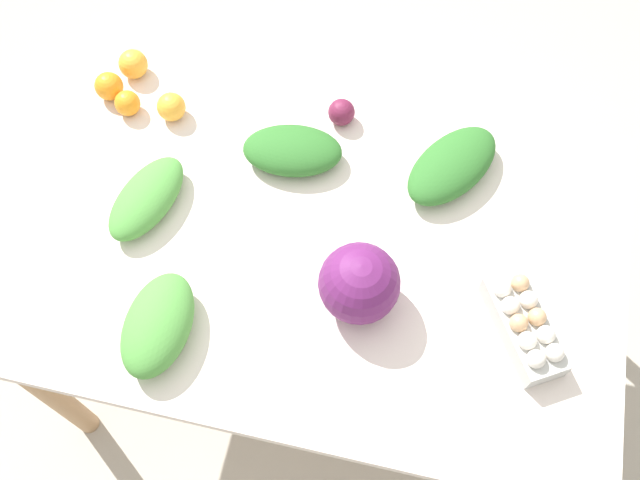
{
  "coord_description": "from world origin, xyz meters",
  "views": [
    {
      "loc": [
        -0.17,
        0.73,
        2.24
      ],
      "look_at": [
        0.0,
        0.0,
        0.77
      ],
      "focal_mm": 40.0,
      "sensor_mm": 36.0,
      "label": 1
    }
  ],
  "objects_px": {
    "orange_2": "(109,86)",
    "greens_bunch_beet_tops": "(452,166)",
    "beet_root": "(341,112)",
    "orange_0": "(133,64)",
    "cabbage_purple": "(359,283)",
    "orange_3": "(127,103)",
    "orange_1": "(171,107)",
    "egg_carton": "(524,325)",
    "greens_bunch_chard": "(158,325)",
    "greens_bunch_kale": "(292,151)",
    "greens_bunch_dandelion": "(147,198)"
  },
  "relations": [
    {
      "from": "egg_carton",
      "to": "greens_bunch_beet_tops",
      "type": "relative_size",
      "value": 0.93
    },
    {
      "from": "greens_bunch_dandelion",
      "to": "orange_3",
      "type": "distance_m",
      "value": 0.29
    },
    {
      "from": "orange_0",
      "to": "orange_1",
      "type": "height_order",
      "value": "orange_0"
    },
    {
      "from": "greens_bunch_kale",
      "to": "orange_3",
      "type": "relative_size",
      "value": 3.73
    },
    {
      "from": "egg_carton",
      "to": "orange_0",
      "type": "distance_m",
      "value": 1.18
    },
    {
      "from": "greens_bunch_kale",
      "to": "orange_0",
      "type": "bearing_deg",
      "value": -19.98
    },
    {
      "from": "greens_bunch_chard",
      "to": "orange_0",
      "type": "distance_m",
      "value": 0.74
    },
    {
      "from": "greens_bunch_kale",
      "to": "orange_1",
      "type": "bearing_deg",
      "value": -10.59
    },
    {
      "from": "egg_carton",
      "to": "orange_3",
      "type": "relative_size",
      "value": 3.95
    },
    {
      "from": "orange_0",
      "to": "orange_3",
      "type": "distance_m",
      "value": 0.12
    },
    {
      "from": "greens_bunch_beet_tops",
      "to": "orange_3",
      "type": "height_order",
      "value": "greens_bunch_beet_tops"
    },
    {
      "from": "greens_bunch_chard",
      "to": "beet_root",
      "type": "bearing_deg",
      "value": -112.26
    },
    {
      "from": "beet_root",
      "to": "orange_0",
      "type": "xyz_separation_m",
      "value": [
        0.56,
        -0.03,
        0.0
      ]
    },
    {
      "from": "cabbage_purple",
      "to": "orange_1",
      "type": "xyz_separation_m",
      "value": [
        0.56,
        -0.39,
        -0.05
      ]
    },
    {
      "from": "greens_bunch_chard",
      "to": "beet_root",
      "type": "relative_size",
      "value": 3.57
    },
    {
      "from": "orange_2",
      "to": "orange_1",
      "type": "bearing_deg",
      "value": 171.26
    },
    {
      "from": "greens_bunch_kale",
      "to": "orange_0",
      "type": "distance_m",
      "value": 0.5
    },
    {
      "from": "greens_bunch_dandelion",
      "to": "orange_0",
      "type": "distance_m",
      "value": 0.41
    },
    {
      "from": "greens_bunch_chard",
      "to": "orange_1",
      "type": "xyz_separation_m",
      "value": [
        0.16,
        -0.57,
        -0.01
      ]
    },
    {
      "from": "egg_carton",
      "to": "greens_bunch_dandelion",
      "type": "relative_size",
      "value": 1.03
    },
    {
      "from": "orange_0",
      "to": "cabbage_purple",
      "type": "bearing_deg",
      "value": 144.31
    },
    {
      "from": "greens_bunch_chard",
      "to": "greens_bunch_kale",
      "type": "bearing_deg",
      "value": -108.88
    },
    {
      "from": "greens_bunch_chard",
      "to": "orange_1",
      "type": "bearing_deg",
      "value": -74.37
    },
    {
      "from": "orange_0",
      "to": "orange_2",
      "type": "relative_size",
      "value": 1.04
    },
    {
      "from": "egg_carton",
      "to": "orange_0",
      "type": "xyz_separation_m",
      "value": [
        1.06,
        -0.5,
        -0.0
      ]
    },
    {
      "from": "cabbage_purple",
      "to": "beet_root",
      "type": "relative_size",
      "value": 2.61
    },
    {
      "from": "orange_2",
      "to": "greens_bunch_beet_tops",
      "type": "bearing_deg",
      "value": 176.92
    },
    {
      "from": "greens_bunch_chard",
      "to": "greens_bunch_kale",
      "type": "distance_m",
      "value": 0.53
    },
    {
      "from": "orange_1",
      "to": "orange_2",
      "type": "bearing_deg",
      "value": -8.74
    },
    {
      "from": "beet_root",
      "to": "orange_0",
      "type": "relative_size",
      "value": 0.9
    },
    {
      "from": "orange_0",
      "to": "egg_carton",
      "type": "bearing_deg",
      "value": 154.86
    },
    {
      "from": "cabbage_purple",
      "to": "greens_bunch_beet_tops",
      "type": "height_order",
      "value": "cabbage_purple"
    },
    {
      "from": "egg_carton",
      "to": "greens_bunch_kale",
      "type": "xyz_separation_m",
      "value": [
        0.59,
        -0.33,
        -0.01
      ]
    },
    {
      "from": "cabbage_purple",
      "to": "greens_bunch_kale",
      "type": "distance_m",
      "value": 0.41
    },
    {
      "from": "greens_bunch_beet_tops",
      "to": "greens_bunch_kale",
      "type": "height_order",
      "value": "greens_bunch_beet_tops"
    },
    {
      "from": "egg_carton",
      "to": "orange_1",
      "type": "bearing_deg",
      "value": 36.18
    },
    {
      "from": "greens_bunch_chard",
      "to": "orange_0",
      "type": "relative_size",
      "value": 3.2
    },
    {
      "from": "orange_0",
      "to": "orange_3",
      "type": "bearing_deg",
      "value": 102.24
    },
    {
      "from": "egg_carton",
      "to": "greens_bunch_beet_tops",
      "type": "distance_m",
      "value": 0.42
    },
    {
      "from": "egg_carton",
      "to": "orange_0",
      "type": "relative_size",
      "value": 3.39
    },
    {
      "from": "beet_root",
      "to": "orange_2",
      "type": "relative_size",
      "value": 0.93
    },
    {
      "from": "egg_carton",
      "to": "greens_bunch_beet_tops",
      "type": "height_order",
      "value": "egg_carton"
    },
    {
      "from": "orange_1",
      "to": "orange_2",
      "type": "height_order",
      "value": "same"
    },
    {
      "from": "orange_1",
      "to": "orange_0",
      "type": "bearing_deg",
      "value": -37.98
    },
    {
      "from": "cabbage_purple",
      "to": "greens_bunch_chard",
      "type": "relative_size",
      "value": 0.73
    },
    {
      "from": "egg_carton",
      "to": "orange_2",
      "type": "distance_m",
      "value": 1.18
    },
    {
      "from": "orange_0",
      "to": "orange_1",
      "type": "bearing_deg",
      "value": 142.02
    },
    {
      "from": "cabbage_purple",
      "to": "orange_3",
      "type": "xyz_separation_m",
      "value": [
        0.67,
        -0.38,
        -0.06
      ]
    },
    {
      "from": "cabbage_purple",
      "to": "greens_bunch_beet_tops",
      "type": "relative_size",
      "value": 0.64
    },
    {
      "from": "beet_root",
      "to": "orange_1",
      "type": "distance_m",
      "value": 0.43
    }
  ]
}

